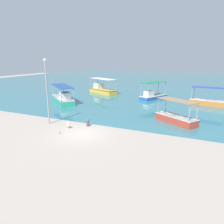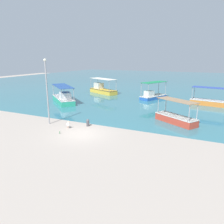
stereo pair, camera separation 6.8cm
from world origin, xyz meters
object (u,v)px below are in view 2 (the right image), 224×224
at_px(fishing_boat_near_left, 153,95).
at_px(glass_bottle, 60,133).
at_px(lamp_post, 47,89).
at_px(fishing_boat_outer, 208,101).
at_px(pelican, 68,124).
at_px(fishing_boat_near_right, 64,98).
at_px(fishing_boat_far_left, 176,118).
at_px(fishing_boat_far_right, 102,90).
at_px(mooring_bollard, 88,122).

bearing_deg(fishing_boat_near_left, glass_bottle, -98.88).
height_order(fishing_boat_near_left, lamp_post, lamp_post).
relative_size(fishing_boat_outer, pelican, 6.41).
bearing_deg(fishing_boat_near_right, pelican, -50.61).
bearing_deg(fishing_boat_far_left, fishing_boat_far_right, 139.03).
height_order(pelican, mooring_bollard, pelican).
xyz_separation_m(fishing_boat_near_right, glass_bottle, (8.35, -11.50, -0.58)).
bearing_deg(lamp_post, fishing_boat_near_left, 71.55).
xyz_separation_m(fishing_boat_near_left, pelican, (-3.48, -18.79, -0.23)).
relative_size(fishing_boat_near_left, glass_bottle, 20.25).
bearing_deg(fishing_boat_near_left, pelican, -100.49).
distance_m(fishing_boat_far_right, glass_bottle, 23.34).
bearing_deg(glass_bottle, fishing_boat_far_right, 108.07).
relative_size(fishing_boat_far_right, fishing_boat_near_right, 0.99).
height_order(fishing_boat_near_right, mooring_bollard, fishing_boat_near_right).
distance_m(fishing_boat_far_right, mooring_bollard, 20.89).
height_order(pelican, glass_bottle, pelican).
height_order(fishing_boat_far_left, lamp_post, lamp_post).
height_order(lamp_post, mooring_bollard, lamp_post).
relative_size(fishing_boat_far_right, glass_bottle, 24.26).
xyz_separation_m(pelican, mooring_bollard, (1.44, 1.38, 0.02)).
bearing_deg(glass_bottle, mooring_bollard, 69.29).
bearing_deg(fishing_boat_near_right, fishing_boat_outer, 20.76).
bearing_deg(fishing_boat_near_left, fishing_boat_far_right, 170.65).
bearing_deg(fishing_boat_far_right, fishing_boat_far_left, -40.97).
relative_size(fishing_boat_near_left, fishing_boat_near_right, 0.83).
xyz_separation_m(fishing_boat_near_right, lamp_post, (5.39, -9.47, 3.03)).
bearing_deg(fishing_boat_near_left, fishing_boat_near_right, -142.17).
bearing_deg(glass_bottle, pelican, 99.62).
bearing_deg(pelican, fishing_boat_far_left, 34.20).
bearing_deg(fishing_boat_far_left, pelican, -145.80).
xyz_separation_m(fishing_boat_far_left, glass_bottle, (-9.06, -8.03, -0.45)).
distance_m(fishing_boat_near_left, lamp_post, 19.69).
xyz_separation_m(fishing_boat_near_left, glass_bottle, (-3.20, -20.46, -0.50)).
xyz_separation_m(fishing_boat_near_right, pelican, (8.06, -9.82, -0.31)).
height_order(mooring_bollard, glass_bottle, mooring_bollard).
height_order(fishing_boat_outer, glass_bottle, fishing_boat_outer).
relative_size(fishing_boat_far_left, lamp_post, 0.72).
distance_m(fishing_boat_outer, fishing_boat_near_right, 21.59).
height_order(fishing_boat_far_left, fishing_boat_near_right, fishing_boat_near_right).
relative_size(fishing_boat_outer, fishing_boat_near_right, 0.78).
xyz_separation_m(fishing_boat_far_right, glass_bottle, (7.24, -22.18, -0.60)).
bearing_deg(mooring_bollard, pelican, -136.20).
relative_size(fishing_boat_far_left, mooring_bollard, 6.40).
relative_size(mooring_bollard, glass_bottle, 2.78).
bearing_deg(pelican, glass_bottle, -80.38).
bearing_deg(lamp_post, fishing_boat_far_left, 26.54).
bearing_deg(mooring_bollard, fishing_boat_near_left, 83.31).
bearing_deg(lamp_post, mooring_bollard, 14.08).
xyz_separation_m(fishing_boat_near_left, fishing_boat_near_right, (-11.54, -8.97, 0.09)).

